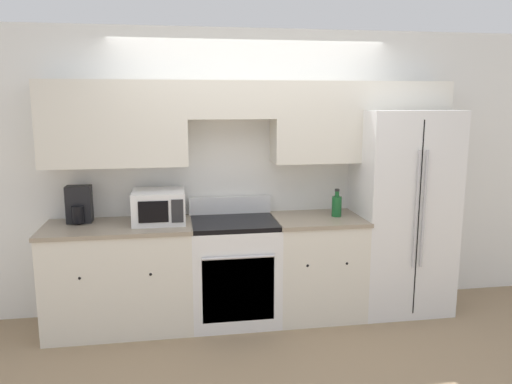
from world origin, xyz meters
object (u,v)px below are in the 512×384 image
(bottle, at_px, (337,206))
(microwave, at_px, (159,206))
(oven_range, at_px, (234,270))
(refrigerator, at_px, (401,211))

(bottle, bearing_deg, microwave, 178.57)
(microwave, xyz_separation_m, bottle, (1.59, -0.04, -0.04))
(oven_range, relative_size, microwave, 2.43)
(oven_range, xyz_separation_m, bottle, (0.95, 0.01, 0.56))
(oven_range, bearing_deg, bottle, 0.68)
(oven_range, height_order, bottle, bottle)
(refrigerator, relative_size, microwave, 4.22)
(oven_range, bearing_deg, microwave, 175.49)
(refrigerator, distance_m, bottle, 0.64)
(bottle, bearing_deg, refrigerator, 2.18)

